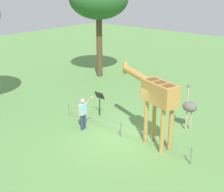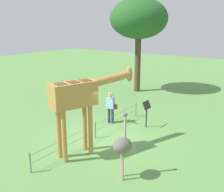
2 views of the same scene
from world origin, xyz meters
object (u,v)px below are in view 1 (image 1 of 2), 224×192
object	(u,v)px
giraffe	(155,95)
ostrich	(190,107)
visitor	(83,112)
info_sign	(100,99)

from	to	relation	value
giraffe	ostrich	bearing A→B (deg)	-103.66
visitor	ostrich	world-z (taller)	ostrich
visitor	ostrich	bearing A→B (deg)	-140.05
info_sign	visitor	bearing A→B (deg)	106.68
giraffe	ostrich	distance (m)	2.54
ostrich	info_sign	world-z (taller)	ostrich
info_sign	ostrich	bearing A→B (deg)	-161.15
ostrich	info_sign	size ratio (longest dim) A/B	1.70
visitor	info_sign	size ratio (longest dim) A/B	1.32
visitor	ostrich	size ratio (longest dim) A/B	0.77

